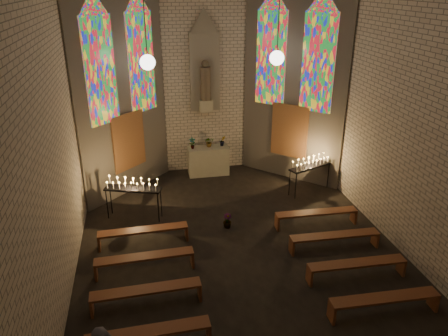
{
  "coord_description": "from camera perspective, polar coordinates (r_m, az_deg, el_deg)",
  "views": [
    {
      "loc": [
        -2.21,
        -8.53,
        6.35
      ],
      "look_at": [
        -0.21,
        1.51,
        1.91
      ],
      "focal_mm": 35.0,
      "sensor_mm": 36.0,
      "label": 1
    }
  ],
  "objects": [
    {
      "name": "aisle_flower_pot",
      "position": [
        12.16,
        0.44,
        -6.91
      ],
      "size": [
        0.26,
        0.26,
        0.42
      ],
      "primitive_type": "imported",
      "rotation": [
        0.0,
        0.0,
        0.13
      ],
      "color": "#4C723F",
      "rests_on": "ground"
    },
    {
      "name": "room",
      "position": [
        12.39,
        -0.71,
        11.15
      ],
      "size": [
        8.22,
        12.43,
        7.0
      ],
      "color": "beige",
      "rests_on": "ground"
    },
    {
      "name": "pew_left_1",
      "position": [
        10.56,
        -10.33,
        -11.57
      ],
      "size": [
        2.3,
        0.39,
        0.44
      ],
      "rotation": [
        0.0,
        0.0,
        0.03
      ],
      "color": "brown",
      "rests_on": "ground"
    },
    {
      "name": "pew_right_3",
      "position": [
        9.83,
        20.23,
        -15.87
      ],
      "size": [
        2.3,
        0.39,
        0.44
      ],
      "rotation": [
        0.0,
        0.0,
        -0.03
      ],
      "color": "brown",
      "rests_on": "ground"
    },
    {
      "name": "floor",
      "position": [
        10.86,
        2.73,
        -12.37
      ],
      "size": [
        12.0,
        12.0,
        0.0
      ],
      "primitive_type": "plane",
      "color": "black",
      "rests_on": "ground"
    },
    {
      "name": "flower_vase_center",
      "position": [
        15.15,
        -1.94,
        3.45
      ],
      "size": [
        0.35,
        0.31,
        0.36
      ],
      "primitive_type": "imported",
      "rotation": [
        0.0,
        0.0,
        0.12
      ],
      "color": "#4C723F",
      "rests_on": "altar"
    },
    {
      "name": "pew_left_2",
      "position": [
        9.6,
        -10.11,
        -15.63
      ],
      "size": [
        2.3,
        0.39,
        0.44
      ],
      "rotation": [
        0.0,
        0.0,
        0.03
      ],
      "color": "brown",
      "rests_on": "ground"
    },
    {
      "name": "votive_stand_left",
      "position": [
        12.54,
        -11.85,
        -2.33
      ],
      "size": [
        1.64,
        0.86,
        1.17
      ],
      "rotation": [
        0.0,
        0.0,
        -0.32
      ],
      "color": "black",
      "rests_on": "ground"
    },
    {
      "name": "pew_right_2",
      "position": [
        10.63,
        16.96,
        -12.04
      ],
      "size": [
        2.3,
        0.39,
        0.44
      ],
      "rotation": [
        0.0,
        0.0,
        -0.03
      ],
      "color": "brown",
      "rests_on": "ground"
    },
    {
      "name": "pew_left_0",
      "position": [
        11.57,
        -10.51,
        -8.2
      ],
      "size": [
        2.3,
        0.39,
        0.44
      ],
      "rotation": [
        0.0,
        0.0,
        0.03
      ],
      "color": "brown",
      "rests_on": "ground"
    },
    {
      "name": "flower_vase_left",
      "position": [
        14.97,
        -4.18,
        3.25
      ],
      "size": [
        0.21,
        0.15,
        0.4
      ],
      "primitive_type": "imported",
      "rotation": [
        0.0,
        0.0,
        0.02
      ],
      "color": "#4C723F",
      "rests_on": "altar"
    },
    {
      "name": "altar",
      "position": [
        15.32,
        -2.07,
        0.96
      ],
      "size": [
        1.4,
        0.6,
        1.0
      ],
      "primitive_type": "cube",
      "color": "#B7B295",
      "rests_on": "ground"
    },
    {
      "name": "flower_vase_right",
      "position": [
        15.21,
        -0.2,
        3.57
      ],
      "size": [
        0.21,
        0.17,
        0.37
      ],
      "primitive_type": "imported",
      "rotation": [
        0.0,
        0.0,
        0.04
      ],
      "color": "#4C723F",
      "rests_on": "altar"
    },
    {
      "name": "pew_right_0",
      "position": [
        12.44,
        11.98,
        -5.92
      ],
      "size": [
        2.3,
        0.39,
        0.44
      ],
      "rotation": [
        0.0,
        0.0,
        -0.03
      ],
      "color": "brown",
      "rests_on": "ground"
    },
    {
      "name": "votive_stand_right",
      "position": [
        14.12,
        11.23,
        0.53
      ],
      "size": [
        1.55,
        0.92,
        1.12
      ],
      "rotation": [
        0.0,
        0.0,
        0.4
      ],
      "color": "black",
      "rests_on": "ground"
    },
    {
      "name": "pew_right_1",
      "position": [
        11.51,
        14.25,
        -8.75
      ],
      "size": [
        2.3,
        0.39,
        0.44
      ],
      "rotation": [
        0.0,
        0.0,
        -0.03
      ],
      "color": "brown",
      "rests_on": "ground"
    },
    {
      "name": "pew_left_3",
      "position": [
        8.7,
        -9.82,
        -20.57
      ],
      "size": [
        2.3,
        0.39,
        0.44
      ],
      "rotation": [
        0.0,
        0.0,
        0.03
      ],
      "color": "brown",
      "rests_on": "ground"
    }
  ]
}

